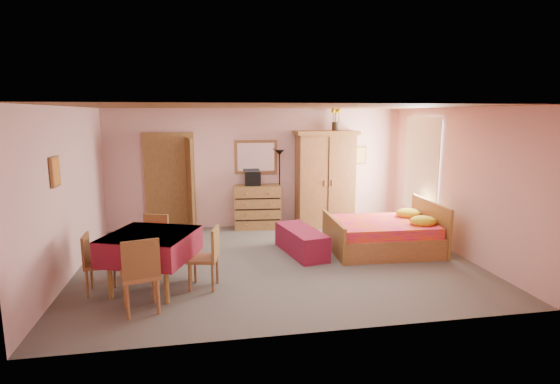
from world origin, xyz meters
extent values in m
plane|color=#605C55|center=(0.00, 0.00, 0.00)|extent=(6.50, 6.50, 0.00)
plane|color=brown|center=(0.00, 0.00, 2.60)|extent=(6.50, 6.50, 0.00)
cube|color=#E1A6A3|center=(0.00, 2.50, 1.30)|extent=(6.50, 0.10, 2.60)
cube|color=#E1A6A3|center=(0.00, -2.50, 1.30)|extent=(6.50, 0.10, 2.60)
cube|color=#E1A6A3|center=(-3.25, 0.00, 1.30)|extent=(0.10, 5.00, 2.60)
cube|color=#E1A6A3|center=(3.25, 0.00, 1.30)|extent=(0.10, 5.00, 2.60)
cube|color=#9E6B35|center=(-1.90, 2.47, 1.02)|extent=(1.06, 0.12, 2.15)
cube|color=white|center=(3.21, 1.20, 1.45)|extent=(0.08, 1.40, 1.95)
cube|color=orange|center=(-3.22, -0.60, 1.70)|extent=(0.04, 0.32, 0.42)
cube|color=#D8BF59|center=(2.35, 2.47, 1.55)|extent=(0.30, 0.04, 0.40)
cube|color=#A26D37|center=(-0.05, 2.28, 0.48)|extent=(1.04, 0.58, 0.95)
cube|color=silver|center=(-0.05, 2.49, 1.55)|extent=(0.94, 0.07, 0.74)
cube|color=black|center=(-0.14, 2.30, 1.11)|extent=(0.35, 0.27, 0.31)
cube|color=black|center=(0.45, 2.28, 0.86)|extent=(0.28, 0.28, 1.71)
cube|color=#9F6335|center=(1.44, 2.17, 1.06)|extent=(1.37, 0.72, 2.12)
cube|color=yellow|center=(1.68, 2.26, 2.38)|extent=(0.21, 0.21, 0.51)
cube|color=#DE1566|center=(2.01, 0.29, 0.45)|extent=(2.00, 1.61, 0.90)
cube|color=maroon|center=(0.50, 0.36, 0.23)|extent=(0.75, 1.42, 0.45)
cube|color=maroon|center=(-1.97, -0.85, 0.41)|extent=(1.46, 1.46, 0.83)
cube|color=#AD6B3A|center=(-2.03, -1.56, 0.50)|extent=(0.55, 0.55, 0.99)
cube|color=#A07336|center=(-2.03, -0.16, 0.45)|extent=(0.52, 0.52, 0.90)
cube|color=#9A5F34|center=(-2.66, -0.85, 0.43)|extent=(0.40, 0.40, 0.85)
cube|color=brown|center=(-1.24, -0.92, 0.45)|extent=(0.49, 0.49, 0.90)
camera|label=1|loc=(-1.22, -7.02, 2.49)|focal=28.00mm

